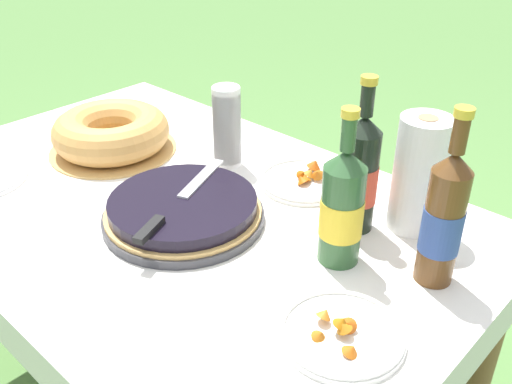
{
  "coord_description": "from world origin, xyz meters",
  "views": [
    {
      "loc": [
        0.93,
        -0.71,
        1.4
      ],
      "look_at": [
        0.18,
        0.09,
        0.77
      ],
      "focal_mm": 40.0,
      "sensor_mm": 36.0,
      "label": 1
    }
  ],
  "objects_px": {
    "cup_stack": "(227,127)",
    "snack_plate_left": "(342,333)",
    "juice_bottle_red": "(360,174)",
    "bundt_cake": "(111,133)",
    "cider_bottle_green": "(342,207)",
    "berry_tart": "(183,210)",
    "serving_knife": "(176,203)",
    "paper_towel_roll": "(419,175)",
    "snack_plate_right": "(305,180)",
    "cider_bottle_amber": "(443,219)"
  },
  "relations": [
    {
      "from": "serving_knife",
      "to": "snack_plate_left",
      "type": "relative_size",
      "value": 1.66
    },
    {
      "from": "cider_bottle_amber",
      "to": "juice_bottle_red",
      "type": "height_order",
      "value": "cider_bottle_amber"
    },
    {
      "from": "snack_plate_right",
      "to": "cup_stack",
      "type": "bearing_deg",
      "value": -164.68
    },
    {
      "from": "cup_stack",
      "to": "bundt_cake",
      "type": "bearing_deg",
      "value": -151.85
    },
    {
      "from": "berry_tart",
      "to": "serving_knife",
      "type": "relative_size",
      "value": 1.0
    },
    {
      "from": "berry_tart",
      "to": "paper_towel_roll",
      "type": "bearing_deg",
      "value": 40.97
    },
    {
      "from": "cider_bottle_amber",
      "to": "serving_knife",
      "type": "bearing_deg",
      "value": -155.71
    },
    {
      "from": "cup_stack",
      "to": "cider_bottle_amber",
      "type": "height_order",
      "value": "cider_bottle_amber"
    },
    {
      "from": "serving_knife",
      "to": "cup_stack",
      "type": "relative_size",
      "value": 1.66
    },
    {
      "from": "berry_tart",
      "to": "cider_bottle_green",
      "type": "bearing_deg",
      "value": 20.09
    },
    {
      "from": "berry_tart",
      "to": "serving_knife",
      "type": "distance_m",
      "value": 0.05
    },
    {
      "from": "bundt_cake",
      "to": "juice_bottle_red",
      "type": "bearing_deg",
      "value": 11.23
    },
    {
      "from": "berry_tart",
      "to": "paper_towel_roll",
      "type": "distance_m",
      "value": 0.51
    },
    {
      "from": "snack_plate_left",
      "to": "snack_plate_right",
      "type": "bearing_deg",
      "value": 135.33
    },
    {
      "from": "cup_stack",
      "to": "juice_bottle_red",
      "type": "xyz_separation_m",
      "value": [
        0.41,
        -0.02,
        0.02
      ]
    },
    {
      "from": "snack_plate_left",
      "to": "paper_towel_roll",
      "type": "height_order",
      "value": "paper_towel_roll"
    },
    {
      "from": "bundt_cake",
      "to": "cider_bottle_amber",
      "type": "xyz_separation_m",
      "value": [
        0.92,
        0.09,
        0.08
      ]
    },
    {
      "from": "serving_knife",
      "to": "cup_stack",
      "type": "bearing_deg",
      "value": 3.25
    },
    {
      "from": "snack_plate_left",
      "to": "serving_knife",
      "type": "bearing_deg",
      "value": 176.56
    },
    {
      "from": "juice_bottle_red",
      "to": "snack_plate_left",
      "type": "bearing_deg",
      "value": -59.01
    },
    {
      "from": "cup_stack",
      "to": "snack_plate_left",
      "type": "height_order",
      "value": "cup_stack"
    },
    {
      "from": "berry_tart",
      "to": "serving_knife",
      "type": "xyz_separation_m",
      "value": [
        0.01,
        -0.03,
        0.04
      ]
    },
    {
      "from": "berry_tart",
      "to": "paper_towel_roll",
      "type": "height_order",
      "value": "paper_towel_roll"
    },
    {
      "from": "berry_tart",
      "to": "serving_knife",
      "type": "height_order",
      "value": "serving_knife"
    },
    {
      "from": "berry_tart",
      "to": "snack_plate_right",
      "type": "height_order",
      "value": "berry_tart"
    },
    {
      "from": "serving_knife",
      "to": "juice_bottle_red",
      "type": "height_order",
      "value": "juice_bottle_red"
    },
    {
      "from": "bundt_cake",
      "to": "cider_bottle_amber",
      "type": "relative_size",
      "value": 0.99
    },
    {
      "from": "bundt_cake",
      "to": "cider_bottle_green",
      "type": "xyz_separation_m",
      "value": [
        0.75,
        0.02,
        0.07
      ]
    },
    {
      "from": "snack_plate_left",
      "to": "snack_plate_right",
      "type": "height_order",
      "value": "snack_plate_right"
    },
    {
      "from": "juice_bottle_red",
      "to": "bundt_cake",
      "type": "bearing_deg",
      "value": -168.77
    },
    {
      "from": "cider_bottle_green",
      "to": "juice_bottle_red",
      "type": "bearing_deg",
      "value": 109.45
    },
    {
      "from": "bundt_cake",
      "to": "cider_bottle_amber",
      "type": "height_order",
      "value": "cider_bottle_amber"
    },
    {
      "from": "serving_knife",
      "to": "juice_bottle_red",
      "type": "relative_size",
      "value": 1.05
    },
    {
      "from": "serving_knife",
      "to": "juice_bottle_red",
      "type": "bearing_deg",
      "value": -67.89
    },
    {
      "from": "bundt_cake",
      "to": "cider_bottle_green",
      "type": "height_order",
      "value": "cider_bottle_green"
    },
    {
      "from": "cup_stack",
      "to": "snack_plate_right",
      "type": "height_order",
      "value": "cup_stack"
    },
    {
      "from": "berry_tart",
      "to": "bundt_cake",
      "type": "relative_size",
      "value": 1.04
    },
    {
      "from": "cider_bottle_green",
      "to": "paper_towel_roll",
      "type": "xyz_separation_m",
      "value": [
        0.05,
        0.21,
        0.01
      ]
    },
    {
      "from": "cider_bottle_green",
      "to": "paper_towel_roll",
      "type": "relative_size",
      "value": 1.26
    },
    {
      "from": "bundt_cake",
      "to": "cider_bottle_amber",
      "type": "distance_m",
      "value": 0.93
    },
    {
      "from": "cider_bottle_green",
      "to": "snack_plate_right",
      "type": "height_order",
      "value": "cider_bottle_green"
    },
    {
      "from": "cider_bottle_green",
      "to": "snack_plate_left",
      "type": "xyz_separation_m",
      "value": [
        0.14,
        -0.18,
        -0.11
      ]
    },
    {
      "from": "snack_plate_left",
      "to": "berry_tart",
      "type": "bearing_deg",
      "value": 173.33
    },
    {
      "from": "paper_towel_roll",
      "to": "cider_bottle_green",
      "type": "bearing_deg",
      "value": -102.78
    },
    {
      "from": "cider_bottle_green",
      "to": "snack_plate_left",
      "type": "height_order",
      "value": "cider_bottle_green"
    },
    {
      "from": "cider_bottle_green",
      "to": "serving_knife",
      "type": "bearing_deg",
      "value": -155.16
    },
    {
      "from": "snack_plate_right",
      "to": "serving_knife",
      "type": "bearing_deg",
      "value": -103.09
    },
    {
      "from": "cup_stack",
      "to": "snack_plate_right",
      "type": "relative_size",
      "value": 0.95
    },
    {
      "from": "cup_stack",
      "to": "paper_towel_roll",
      "type": "height_order",
      "value": "paper_towel_roll"
    },
    {
      "from": "berry_tart",
      "to": "paper_towel_roll",
      "type": "xyz_separation_m",
      "value": [
        0.38,
        0.33,
        0.1
      ]
    }
  ]
}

